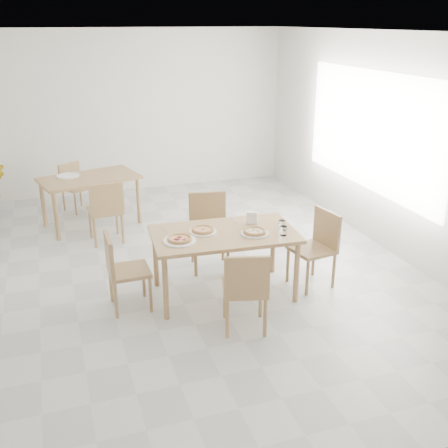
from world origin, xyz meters
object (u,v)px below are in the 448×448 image
object	(u,v)px
pizza_margherita	(203,230)
plate_empty	(68,176)
chair_west	(121,267)
tumbler_a	(283,231)
pizza_pepperoni	(180,239)
chair_south	(246,286)
chair_east	(318,243)
pizza_mushroom	(255,231)
second_table	(89,183)
chair_back_n	(74,183)
tumbler_b	(282,225)
plate_margherita	(203,232)
plate_mushroom	(255,233)
main_table	(224,239)
plate_pepperoni	(180,241)
chair_back_s	(106,208)
napkin_holder	(252,218)
chair_north	(209,225)

from	to	relation	value
pizza_margherita	plate_empty	distance (m)	3.03
chair_west	tumbler_a	size ratio (longest dim) A/B	8.42
pizza_margherita	pizza_pepperoni	size ratio (longest dim) A/B	1.01
chair_south	chair_east	world-z (taller)	chair_east
pizza_mushroom	second_table	distance (m)	3.21
chair_back_n	plate_empty	distance (m)	0.72
tumbler_b	plate_margherita	bearing A→B (deg)	168.03
pizza_mushroom	pizza_pepperoni	xyz separation A→B (m)	(-0.82, 0.06, 0.00)
tumbler_a	plate_empty	world-z (taller)	tumbler_a
plate_mushroom	tumbler_a	xyz separation A→B (m)	(0.28, -0.12, 0.04)
pizza_pepperoni	chair_back_n	distance (m)	3.68
plate_mushroom	tumbler_b	xyz separation A→B (m)	(0.34, 0.04, 0.04)
pizza_margherita	tumbler_b	size ratio (longest dim) A/B	2.67
pizza_margherita	tumbler_a	bearing A→B (deg)	-23.52
main_table	pizza_mushroom	size ratio (longest dim) A/B	5.00
pizza_margherita	second_table	bearing A→B (deg)	110.56
plate_pepperoni	chair_back_n	bearing A→B (deg)	103.75
chair_east	plate_empty	xyz separation A→B (m)	(-2.60, 2.93, 0.24)
plate_margherita	plate_mushroom	xyz separation A→B (m)	(0.52, -0.22, 0.00)
chair_back_s	chair_back_n	xyz separation A→B (m)	(-0.33, 1.57, -0.07)
plate_margherita	second_table	xyz separation A→B (m)	(-0.98, 2.62, -0.10)
second_table	chair_back_s	xyz separation A→B (m)	(0.13, -0.79, -0.14)
chair_west	tumbler_a	world-z (taller)	chair_west
plate_mushroom	second_table	world-z (taller)	plate_mushroom
main_table	chair_back_s	xyz separation A→B (m)	(-1.07, 1.90, -0.15)
chair_east	napkin_holder	xyz separation A→B (m)	(-0.73, 0.24, 0.30)
chair_back_n	chair_west	bearing A→B (deg)	-116.41
chair_west	pizza_pepperoni	world-z (taller)	chair_west
chair_north	pizza_pepperoni	world-z (taller)	chair_north
plate_margherita	plate_pepperoni	distance (m)	0.34
chair_back_n	plate_empty	world-z (taller)	same
pizza_margherita	tumbler_b	bearing A→B (deg)	-11.97
tumbler_a	napkin_holder	xyz separation A→B (m)	(-0.20, 0.41, 0.02)
main_table	tumbler_a	bearing A→B (deg)	-21.45
plate_empty	pizza_mushroom	bearing A→B (deg)	-59.00
chair_south	plate_empty	xyz separation A→B (m)	(-1.44, 3.64, 0.25)
main_table	plate_pepperoni	world-z (taller)	plate_pepperoni
chair_back_s	main_table	bearing A→B (deg)	115.31
chair_east	plate_empty	bearing A→B (deg)	-148.22
plate_pepperoni	pizza_pepperoni	distance (m)	0.02
chair_back_n	plate_mushroom	bearing A→B (deg)	-95.69
pizza_pepperoni	tumbler_b	world-z (taller)	tumbler_b
tumbler_a	plate_pepperoni	bearing A→B (deg)	170.44
napkin_holder	plate_mushroom	bearing A→B (deg)	-80.92
pizza_margherita	tumbler_b	distance (m)	0.88
plate_empty	plate_margherita	bearing A→B (deg)	-65.21
main_table	chair_north	size ratio (longest dim) A/B	1.75
main_table	pizza_margherita	xyz separation A→B (m)	(-0.22, 0.07, 0.11)
napkin_holder	chair_back_n	size ratio (longest dim) A/B	0.19
main_table	chair_north	distance (m)	0.78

